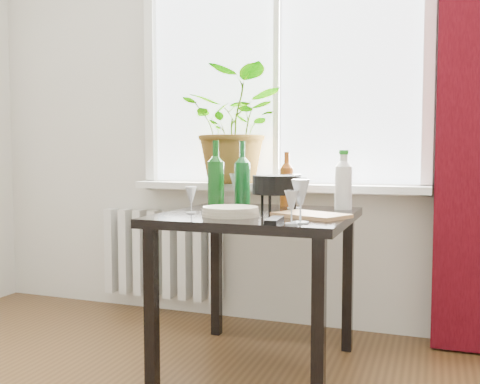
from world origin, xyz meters
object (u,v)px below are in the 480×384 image
(cutting_board, at_px, (311,215))
(plate_stack, at_px, (231,211))
(tv_remote, at_px, (274,220))
(wineglass_front_left, at_px, (191,200))
(table, at_px, (258,232))
(wineglass_back_center, at_px, (294,191))
(bottle_amber, at_px, (287,178))
(fondue_pot, at_px, (276,193))
(potted_plant, at_px, (237,126))
(radiator, at_px, (162,254))
(cleaning_bottle, at_px, (343,179))
(wineglass_back_left, at_px, (237,190))
(wine_bottle_left, at_px, (216,174))
(wineglass_far_right, at_px, (292,207))
(wineglass_front_right, at_px, (300,201))
(wine_bottle_right, at_px, (242,174))

(cutting_board, bearing_deg, plate_stack, -165.85)
(tv_remote, bearing_deg, wineglass_front_left, 152.50)
(table, bearing_deg, wineglass_back_center, 66.44)
(bottle_amber, distance_m, fondue_pot, 0.29)
(wineglass_front_left, relative_size, cutting_board, 0.41)
(wineglass_front_left, xyz_separation_m, fondue_pot, (0.34, 0.21, 0.02))
(potted_plant, xyz_separation_m, cutting_board, (0.59, -0.66, -0.43))
(potted_plant, height_order, wineglass_back_center, potted_plant)
(plate_stack, bearing_deg, radiator, 134.07)
(radiator, height_order, fondue_pot, fondue_pot)
(cleaning_bottle, distance_m, tv_remote, 0.65)
(table, height_order, cleaning_bottle, cleaning_bottle)
(wineglass_back_left, relative_size, plate_stack, 0.70)
(potted_plant, distance_m, wineglass_back_center, 0.63)
(wineglass_back_center, distance_m, fondue_pot, 0.18)
(wine_bottle_left, relative_size, cleaning_bottle, 1.16)
(tv_remote, distance_m, cutting_board, 0.26)
(wineglass_far_right, distance_m, wineglass_back_center, 0.63)
(bottle_amber, relative_size, wineglass_back_center, 1.65)
(wineglass_back_center, distance_m, wineglass_front_left, 0.55)
(wineglass_front_right, distance_m, cutting_board, 0.24)
(wineglass_front_left, bearing_deg, cleaning_bottle, 34.02)
(cleaning_bottle, height_order, wineglass_front_left, cleaning_bottle)
(table, xyz_separation_m, potted_plant, (-0.32, 0.57, 0.53))
(wineglass_front_right, bearing_deg, bottle_amber, 109.50)
(bottle_amber, relative_size, wineglass_back_left, 1.65)
(wine_bottle_right, xyz_separation_m, cutting_board, (0.42, -0.28, -0.16))
(fondue_pot, bearing_deg, wine_bottle_right, 171.48)
(cleaning_bottle, height_order, wineglass_back_left, cleaning_bottle)
(table, distance_m, wineglass_front_left, 0.35)
(wine_bottle_right, height_order, cutting_board, wine_bottle_right)
(table, height_order, tv_remote, tv_remote)
(wineglass_far_right, xyz_separation_m, plate_stack, (-0.33, 0.19, -0.05))
(bottle_amber, xyz_separation_m, cutting_board, (0.23, -0.45, -0.14))
(fondue_pot, xyz_separation_m, cutting_board, (0.21, -0.16, -0.08))
(wineglass_far_right, height_order, wineglass_front_left, wineglass_far_right)
(bottle_amber, xyz_separation_m, wineglass_front_right, (0.24, -0.67, -0.06))
(wine_bottle_right, distance_m, plate_stack, 0.40)
(wine_bottle_left, bearing_deg, fondue_pot, -0.45)
(wineglass_far_right, bearing_deg, wineglass_front_left, 157.35)
(wineglass_front_right, xyz_separation_m, wineglass_far_right, (-0.02, -0.05, -0.02))
(wineglass_front_left, bearing_deg, wine_bottle_right, 68.35)
(wineglass_back_center, height_order, fondue_pot, wineglass_back_center)
(wine_bottle_left, xyz_separation_m, wineglass_front_left, (-0.03, -0.22, -0.11))
(table, bearing_deg, wineglass_far_right, -54.96)
(wine_bottle_left, xyz_separation_m, bottle_amber, (0.29, 0.28, -0.03))
(wine_bottle_right, distance_m, wineglass_front_right, 0.66)
(wine_bottle_left, xyz_separation_m, cutting_board, (0.52, -0.16, -0.17))
(wineglass_far_right, bearing_deg, potted_plant, 121.56)
(wine_bottle_left, relative_size, wineglass_back_left, 1.96)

